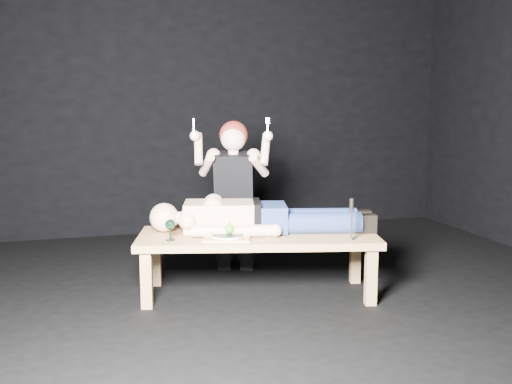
% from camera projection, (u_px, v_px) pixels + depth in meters
% --- Properties ---
extents(ground, '(5.00, 5.00, 0.00)m').
position_uv_depth(ground, '(303.00, 301.00, 4.20)').
color(ground, black).
rests_on(ground, ground).
extents(back_wall, '(5.00, 0.00, 5.00)m').
position_uv_depth(back_wall, '(224.00, 92.00, 6.36)').
color(back_wall, black).
rests_on(back_wall, ground).
extents(table, '(1.81, 1.01, 0.45)m').
position_uv_depth(table, '(258.00, 264.00, 4.32)').
color(table, '#AD844C').
rests_on(table, ground).
extents(lying_man, '(1.83, 0.92, 0.27)m').
position_uv_depth(lying_man, '(265.00, 213.00, 4.36)').
color(lying_man, '#D5A686').
rests_on(lying_man, table).
extents(kneeling_woman, '(0.89, 0.95, 1.28)m').
position_uv_depth(kneeling_woman, '(235.00, 194.00, 4.88)').
color(kneeling_woman, black).
rests_on(kneeling_woman, ground).
extents(serving_tray, '(0.37, 0.31, 0.02)m').
position_uv_depth(serving_tray, '(227.00, 238.00, 4.12)').
color(serving_tray, tan).
rests_on(serving_tray, table).
extents(plate, '(0.26, 0.26, 0.02)m').
position_uv_depth(plate, '(227.00, 235.00, 4.12)').
color(plate, white).
rests_on(plate, serving_tray).
extents(apple, '(0.07, 0.07, 0.07)m').
position_uv_depth(apple, '(230.00, 229.00, 4.13)').
color(apple, '#448E1F').
rests_on(apple, plate).
extents(goblet, '(0.09, 0.09, 0.15)m').
position_uv_depth(goblet, '(170.00, 230.00, 4.08)').
color(goblet, black).
rests_on(goblet, table).
extents(fork_flat, '(0.09, 0.17, 0.01)m').
position_uv_depth(fork_flat, '(204.00, 240.00, 4.09)').
color(fork_flat, '#B2B2B7').
rests_on(fork_flat, table).
extents(knife_flat, '(0.05, 0.18, 0.01)m').
position_uv_depth(knife_flat, '(262.00, 239.00, 4.12)').
color(knife_flat, '#B2B2B7').
rests_on(knife_flat, table).
extents(spoon_flat, '(0.14, 0.14, 0.01)m').
position_uv_depth(spoon_flat, '(268.00, 237.00, 4.18)').
color(spoon_flat, '#B2B2B7').
rests_on(spoon_flat, table).
extents(carving_knife, '(0.05, 0.05, 0.29)m').
position_uv_depth(carving_knife, '(351.00, 220.00, 4.06)').
color(carving_knife, '#B2B2B7').
rests_on(carving_knife, table).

